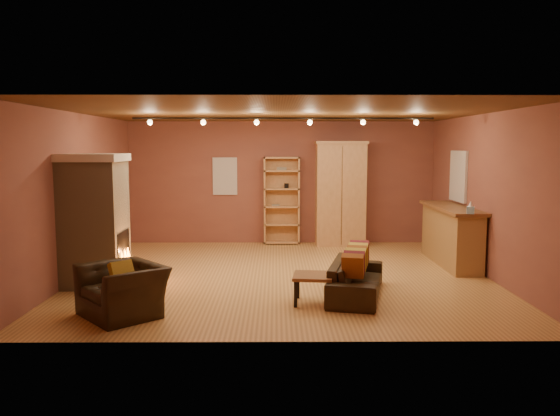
{
  "coord_description": "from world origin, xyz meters",
  "views": [
    {
      "loc": [
        -0.13,
        -9.31,
        2.25
      ],
      "look_at": [
        -0.06,
        0.2,
        1.16
      ],
      "focal_mm": 35.0,
      "sensor_mm": 36.0,
      "label": 1
    }
  ],
  "objects_px": {
    "fireplace": "(95,220)",
    "armoire": "(340,193)",
    "armchair": "(122,282)",
    "bookcase": "(282,200)",
    "loveseat": "(356,271)",
    "coffee_table": "(313,279)",
    "bar_counter": "(451,235)"
  },
  "relations": [
    {
      "from": "armoire",
      "to": "bar_counter",
      "type": "bearing_deg",
      "value": -47.68
    },
    {
      "from": "armoire",
      "to": "coffee_table",
      "type": "bearing_deg",
      "value": -101.35
    },
    {
      "from": "coffee_table",
      "to": "fireplace",
      "type": "bearing_deg",
      "value": 162.41
    },
    {
      "from": "loveseat",
      "to": "coffee_table",
      "type": "bearing_deg",
      "value": 132.64
    },
    {
      "from": "coffee_table",
      "to": "bar_counter",
      "type": "bearing_deg",
      "value": 42.71
    },
    {
      "from": "bar_counter",
      "to": "coffee_table",
      "type": "xyz_separation_m",
      "value": [
        -2.8,
        -2.59,
        -0.21
      ]
    },
    {
      "from": "fireplace",
      "to": "armchair",
      "type": "distance_m",
      "value": 1.96
    },
    {
      "from": "fireplace",
      "to": "bookcase",
      "type": "bearing_deg",
      "value": 50.87
    },
    {
      "from": "fireplace",
      "to": "armoire",
      "type": "distance_m",
      "value": 5.63
    },
    {
      "from": "bookcase",
      "to": "armchair",
      "type": "bearing_deg",
      "value": -111.91
    },
    {
      "from": "fireplace",
      "to": "armoire",
      "type": "xyz_separation_m",
      "value": [
        4.37,
        3.55,
        0.12
      ]
    },
    {
      "from": "fireplace",
      "to": "armoire",
      "type": "height_order",
      "value": "armoire"
    },
    {
      "from": "armchair",
      "to": "coffee_table",
      "type": "xyz_separation_m",
      "value": [
        2.56,
        0.55,
        -0.1
      ]
    },
    {
      "from": "fireplace",
      "to": "coffee_table",
      "type": "distance_m",
      "value": 3.68
    },
    {
      "from": "bookcase",
      "to": "loveseat",
      "type": "bearing_deg",
      "value": -76.51
    },
    {
      "from": "armoire",
      "to": "armchair",
      "type": "xyz_separation_m",
      "value": [
        -3.49,
        -5.2,
        -0.72
      ]
    },
    {
      "from": "bookcase",
      "to": "bar_counter",
      "type": "xyz_separation_m",
      "value": [
        3.2,
        -2.25,
        -0.45
      ]
    },
    {
      "from": "bar_counter",
      "to": "armchair",
      "type": "xyz_separation_m",
      "value": [
        -5.36,
        -3.14,
        -0.1
      ]
    },
    {
      "from": "loveseat",
      "to": "armchair",
      "type": "bearing_deg",
      "value": 119.6
    },
    {
      "from": "bookcase",
      "to": "fireplace",
      "type": "bearing_deg",
      "value": -129.13
    },
    {
      "from": "armoire",
      "to": "armchair",
      "type": "height_order",
      "value": "armoire"
    },
    {
      "from": "fireplace",
      "to": "bar_counter",
      "type": "bearing_deg",
      "value": 13.49
    },
    {
      "from": "armoire",
      "to": "coffee_table",
      "type": "xyz_separation_m",
      "value": [
        -0.93,
        -4.64,
        -0.82
      ]
    },
    {
      "from": "armchair",
      "to": "coffee_table",
      "type": "relative_size",
      "value": 2.02
    },
    {
      "from": "bookcase",
      "to": "loveseat",
      "type": "distance_m",
      "value": 4.63
    },
    {
      "from": "bar_counter",
      "to": "armchair",
      "type": "bearing_deg",
      "value": -149.64
    },
    {
      "from": "armchair",
      "to": "bookcase",
      "type": "bearing_deg",
      "value": 116.04
    },
    {
      "from": "bookcase",
      "to": "armoire",
      "type": "distance_m",
      "value": 1.35
    },
    {
      "from": "loveseat",
      "to": "armchair",
      "type": "relative_size",
      "value": 1.52
    },
    {
      "from": "fireplace",
      "to": "bookcase",
      "type": "xyz_separation_m",
      "value": [
        3.05,
        3.74,
        -0.05
      ]
    },
    {
      "from": "armchair",
      "to": "loveseat",
      "type": "bearing_deg",
      "value": 63.98
    },
    {
      "from": "fireplace",
      "to": "armchair",
      "type": "height_order",
      "value": "fireplace"
    }
  ]
}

